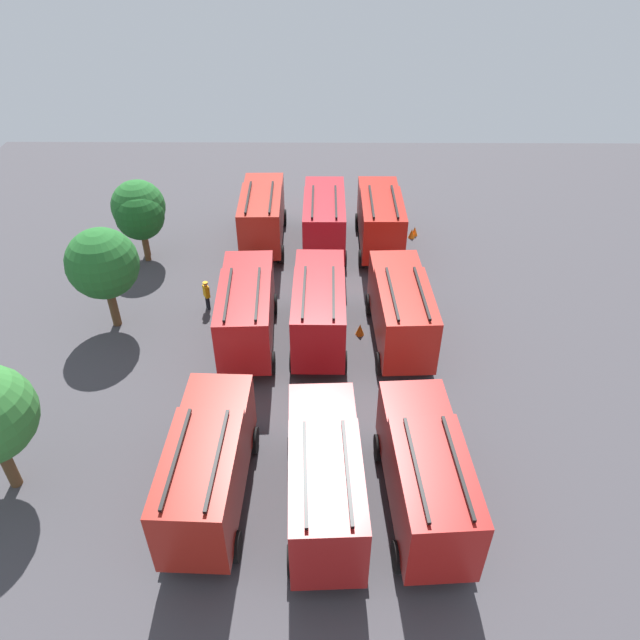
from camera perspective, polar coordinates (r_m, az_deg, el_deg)
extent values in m
plane|color=#423F44|center=(30.97, 0.00, -2.07)|extent=(56.84, 56.84, 0.00)
cube|color=#AB1815|center=(24.13, 8.81, -9.72)|extent=(2.36, 2.64, 2.60)
cube|color=#8C9EAD|center=(24.63, 8.44, -7.46)|extent=(0.22, 2.13, 1.46)
cube|color=#AB1815|center=(21.83, 10.56, -16.10)|extent=(4.95, 2.80, 2.90)
cube|color=black|center=(20.47, 9.14, -13.62)|extent=(4.32, 0.40, 0.12)
cube|color=black|center=(20.78, 12.95, -13.28)|extent=(4.32, 0.40, 0.12)
cube|color=silver|center=(25.76, 8.09, -9.56)|extent=(0.35, 2.38, 0.28)
cylinder|color=black|center=(25.21, 5.67, -11.99)|extent=(1.12, 0.42, 1.10)
cylinder|color=black|center=(25.64, 11.09, -11.60)|extent=(1.12, 0.42, 1.10)
cylinder|color=black|center=(22.35, 7.50, -21.45)|extent=(1.12, 0.42, 1.10)
cylinder|color=black|center=(22.84, 13.85, -20.75)|extent=(1.12, 0.42, 1.10)
cube|color=#AF1F16|center=(31.91, 7.06, 3.59)|extent=(2.31, 2.59, 2.60)
cube|color=#8C9EAD|center=(32.62, 6.86, 5.06)|extent=(0.17, 2.13, 1.46)
cube|color=#AF1F16|center=(29.00, 8.01, 0.04)|extent=(4.90, 2.71, 2.90)
cube|color=black|center=(27.99, 6.90, 2.58)|extent=(4.32, 0.31, 0.12)
cube|color=black|center=(28.22, 9.66, 2.62)|extent=(4.32, 0.31, 0.12)
cube|color=silver|center=(33.53, 6.64, 3.08)|extent=(0.30, 2.38, 0.28)
cylinder|color=black|center=(32.78, 4.74, 1.49)|extent=(1.11, 0.40, 1.10)
cylinder|color=black|center=(33.14, 8.87, 1.57)|extent=(1.11, 0.40, 1.10)
cylinder|color=black|center=(28.96, 5.74, -4.13)|extent=(1.11, 0.40, 1.10)
cylinder|color=black|center=(29.36, 10.40, -3.97)|extent=(1.11, 0.40, 1.10)
cube|color=#A2170F|center=(40.25, 5.48, 11.14)|extent=(2.20, 2.50, 2.60)
cube|color=#8C9EAD|center=(41.06, 5.40, 12.17)|extent=(0.08, 2.13, 1.46)
cube|color=#A2170F|center=(37.07, 5.88, 9.00)|extent=(4.80, 2.51, 2.90)
cube|color=black|center=(36.30, 4.93, 11.21)|extent=(4.32, 0.12, 0.12)
cube|color=black|center=(36.44, 7.13, 11.16)|extent=(4.32, 0.12, 0.12)
cube|color=silver|center=(41.82, 5.27, 10.44)|extent=(0.20, 2.38, 0.28)
cylinder|color=black|center=(41.03, 3.64, 9.34)|extent=(1.10, 0.35, 1.10)
cylinder|color=black|center=(41.24, 7.02, 9.28)|extent=(1.10, 0.35, 1.10)
cylinder|color=black|center=(36.76, 3.99, 5.81)|extent=(1.10, 0.35, 1.10)
cylinder|color=black|center=(36.99, 7.72, 5.76)|extent=(1.10, 0.35, 1.10)
cube|color=maroon|center=(23.73, 0.18, -10.17)|extent=(2.31, 2.60, 2.60)
cube|color=#8C9EAD|center=(24.23, 0.08, -7.85)|extent=(0.17, 2.13, 1.46)
cube|color=maroon|center=(21.38, 0.58, -16.77)|extent=(4.91, 2.71, 2.90)
cube|color=black|center=(20.12, -1.41, -14.17)|extent=(4.32, 0.31, 0.12)
cube|color=black|center=(20.17, 2.62, -14.05)|extent=(4.32, 0.31, 0.12)
cube|color=silver|center=(25.39, 0.07, -9.96)|extent=(0.31, 2.38, 0.28)
cylinder|color=black|center=(25.01, -2.66, -12.32)|extent=(1.11, 0.40, 1.10)
cylinder|color=black|center=(25.08, 2.96, -12.16)|extent=(1.11, 0.40, 1.10)
cylinder|color=black|center=(22.12, -2.65, -21.97)|extent=(1.11, 0.40, 1.10)
cylinder|color=black|center=(22.19, 4.03, -21.74)|extent=(1.11, 0.40, 1.10)
cube|color=maroon|center=(31.74, -0.02, 3.70)|extent=(2.22, 2.52, 2.60)
cube|color=#8C9EAD|center=(32.45, 0.01, 5.18)|extent=(0.10, 2.13, 1.46)
cube|color=maroon|center=(28.78, -0.12, 0.14)|extent=(4.82, 2.53, 2.90)
cube|color=black|center=(27.89, -1.54, 2.73)|extent=(4.32, 0.15, 0.12)
cube|color=black|center=(27.87, 1.29, 2.71)|extent=(4.32, 0.15, 0.12)
cube|color=silver|center=(33.37, 0.01, 3.17)|extent=(0.22, 2.38, 0.28)
cylinder|color=black|center=(32.81, -2.11, 1.64)|extent=(1.10, 0.36, 1.10)
cylinder|color=black|center=(32.78, 2.08, 1.60)|extent=(1.10, 0.36, 1.10)
cylinder|color=black|center=(28.95, -2.53, -3.96)|extent=(1.10, 0.36, 1.10)
cylinder|color=black|center=(28.92, 2.23, -4.01)|extent=(1.10, 0.36, 1.10)
cube|color=maroon|center=(40.05, 0.43, 11.18)|extent=(2.21, 2.51, 2.60)
cube|color=#8C9EAD|center=(40.87, 0.44, 12.21)|extent=(0.09, 2.13, 1.46)
cube|color=maroon|center=(36.86, 0.40, 9.03)|extent=(4.81, 2.52, 2.90)
cube|color=black|center=(36.16, -0.70, 11.23)|extent=(4.32, 0.14, 0.12)
cube|color=black|center=(36.16, 1.52, 11.22)|extent=(4.32, 0.14, 0.12)
cube|color=silver|center=(41.64, 0.43, 10.47)|extent=(0.21, 2.38, 0.28)
cylinder|color=black|center=(40.95, -1.28, 9.35)|extent=(1.10, 0.35, 1.10)
cylinder|color=black|center=(40.94, 2.12, 9.33)|extent=(1.10, 0.35, 1.10)
cylinder|color=black|center=(36.67, -1.51, 5.81)|extent=(1.10, 0.35, 1.10)
cylinder|color=black|center=(36.67, 2.26, 5.79)|extent=(1.10, 0.35, 1.10)
cube|color=#9E1D14|center=(24.44, -9.49, -9.06)|extent=(2.28, 2.57, 2.60)
cube|color=#8C9EAD|center=(24.95, -9.15, -6.84)|extent=(0.15, 2.13, 1.46)
cube|color=#9E1D14|center=(22.10, -11.15, -15.29)|extent=(4.88, 2.66, 2.90)
cube|color=black|center=(21.07, -13.52, -12.49)|extent=(4.32, 0.26, 0.12)
cube|color=black|center=(20.76, -9.77, -12.77)|extent=(4.32, 0.26, 0.12)
cube|color=silver|center=(26.07, -8.78, -8.94)|extent=(0.28, 2.38, 0.28)
cylinder|color=black|center=(25.94, -11.72, -10.98)|extent=(1.11, 0.39, 1.10)
cylinder|color=black|center=(25.51, -6.37, -11.30)|extent=(1.11, 0.39, 1.10)
cylinder|color=black|center=(23.08, -14.33, -19.96)|extent=(1.11, 0.39, 1.10)
cylinder|color=black|center=(22.59, -8.08, -20.57)|extent=(1.11, 0.39, 1.10)
cube|color=#A51819|center=(31.85, -6.73, 3.55)|extent=(2.31, 2.60, 2.60)
cube|color=#8C9EAD|center=(32.56, -6.66, 5.02)|extent=(0.18, 2.13, 1.46)
cube|color=#A51819|center=(28.90, -7.12, -0.02)|extent=(4.91, 2.72, 2.90)
cube|color=black|center=(28.07, -8.76, 2.51)|extent=(4.32, 0.32, 0.12)
cube|color=black|center=(27.94, -5.96, 2.59)|extent=(4.32, 0.32, 0.12)
cube|color=silver|center=(33.48, -6.48, 3.03)|extent=(0.31, 2.38, 0.28)
cylinder|color=black|center=(33.00, -8.59, 1.43)|extent=(1.12, 0.40, 1.10)
cylinder|color=black|center=(32.80, -4.43, 1.53)|extent=(1.12, 0.40, 1.10)
cylinder|color=black|center=(29.17, -9.37, -4.16)|extent=(1.12, 0.40, 1.10)
cylinder|color=black|center=(28.94, -4.64, -4.08)|extent=(1.12, 0.40, 1.10)
cube|color=#A02318|center=(40.76, -5.29, 11.50)|extent=(2.26, 2.55, 2.60)
cube|color=#8C9EAD|center=(41.58, -5.23, 12.51)|extent=(0.13, 2.13, 1.46)
cube|color=#A02318|center=(37.57, -5.62, 9.42)|extent=(4.86, 2.61, 2.90)
cube|color=black|center=(36.94, -6.85, 11.55)|extent=(4.32, 0.22, 0.12)
cube|color=black|center=(36.82, -4.68, 11.61)|extent=(4.32, 0.22, 0.12)
cube|color=silver|center=(42.34, -5.11, 10.79)|extent=(0.25, 2.38, 0.28)
cylinder|color=black|center=(41.73, -6.82, 9.65)|extent=(1.11, 0.38, 1.10)
cylinder|color=black|center=(41.55, -3.48, 9.72)|extent=(1.11, 0.38, 1.10)
cylinder|color=black|center=(37.46, -7.42, 6.21)|extent=(1.11, 0.38, 1.10)
cylinder|color=black|center=(37.26, -3.73, 6.28)|extent=(1.11, 0.38, 1.10)
cylinder|color=black|center=(33.59, -10.56, 1.58)|extent=(0.16, 0.16, 0.79)
cylinder|color=black|center=(33.75, -10.70, 1.75)|extent=(0.16, 0.16, 0.79)
cube|color=orange|center=(33.26, -10.77, 2.71)|extent=(0.48, 0.43, 0.69)
sphere|color=tan|center=(33.01, -10.86, 3.37)|extent=(0.22, 0.22, 0.22)
cylinder|color=orange|center=(32.96, -10.88, 3.50)|extent=(0.28, 0.28, 0.07)
cylinder|color=black|center=(35.57, -6.18, 4.27)|extent=(0.16, 0.16, 0.85)
cylinder|color=black|center=(35.75, -6.17, 4.45)|extent=(0.16, 0.16, 0.85)
cube|color=#B7140F|center=(35.24, -6.26, 5.45)|extent=(0.44, 0.27, 0.74)
sphere|color=brown|center=(34.99, -6.31, 6.14)|extent=(0.24, 0.24, 0.24)
cylinder|color=#B7140F|center=(34.94, -6.32, 6.27)|extent=(0.30, 0.30, 0.07)
cylinder|color=brown|center=(26.63, -27.56, -12.08)|extent=(0.46, 0.46, 2.31)
cylinder|color=brown|center=(33.31, -19.06, 1.19)|extent=(0.45, 0.45, 2.26)
sphere|color=#236628|center=(31.92, -20.00, 5.08)|extent=(3.62, 3.62, 3.62)
cylinder|color=brown|center=(38.73, -16.23, 6.68)|extent=(0.36, 0.36, 1.82)
sphere|color=#19511E|center=(37.74, -16.79, 9.50)|extent=(2.92, 2.92, 2.92)
cylinder|color=brown|center=(39.23, -16.30, 7.23)|extent=(0.40, 0.40, 2.00)
sphere|color=#236628|center=(38.17, -16.91, 10.30)|extent=(3.20, 3.20, 3.20)
cone|color=#F2600C|center=(40.75, 9.00, 8.36)|extent=(0.44, 0.44, 0.63)
cone|color=#F2600C|center=(40.43, 8.72, 8.15)|extent=(0.44, 0.44, 0.63)
cone|color=#F2600C|center=(31.31, 3.82, -0.90)|extent=(0.46, 0.46, 0.66)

